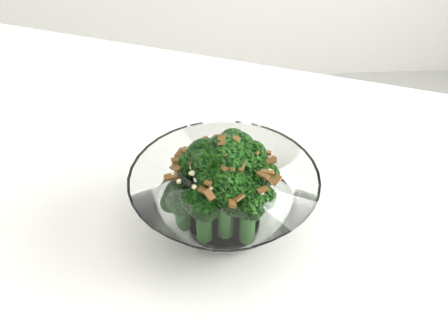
{
  "coord_description": "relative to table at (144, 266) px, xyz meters",
  "views": [
    {
      "loc": [
        0.04,
        -0.25,
        1.16
      ],
      "look_at": [
        0.06,
        0.13,
        0.83
      ],
      "focal_mm": 40.0,
      "sensor_mm": 36.0,
      "label": 1
    }
  ],
  "objects": [
    {
      "name": "table",
      "position": [
        0.0,
        0.0,
        0.0
      ],
      "size": [
        1.41,
        1.19,
        0.75
      ],
      "color": "white",
      "rests_on": "ground"
    },
    {
      "name": "broccoli_dish",
      "position": [
        0.1,
        -0.0,
        0.11
      ],
      "size": [
        0.2,
        0.2,
        0.12
      ],
      "color": "white",
      "rests_on": "table"
    }
  ]
}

